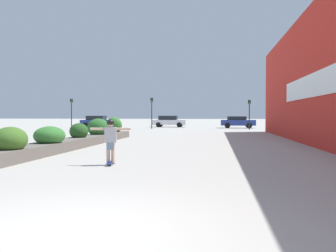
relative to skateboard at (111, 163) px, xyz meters
The scene contains 12 objects.
ground_plane 6.20m from the skateboard, 76.07° to the right, with size 300.00×300.00×0.00m, color #A3A099.
building_wall_right 11.92m from the skateboard, 41.43° to the left, with size 0.67×31.45×7.42m.
planter_box 7.13m from the skateboard, 120.98° to the left, with size 1.46×15.06×1.49m.
skateboard is the anchor object (origin of this frame).
skateboarder 0.87m from the skateboard, 116.57° to the right, with size 1.30×0.25×1.40m.
car_leftmost 33.60m from the skateboard, 111.28° to the left, with size 4.20×1.99×1.56m.
car_center_left 32.84m from the skateboard, 79.30° to the left, with size 4.29×1.84×1.49m.
car_center_right 34.78m from the skateboard, 95.00° to the left, with size 4.61×1.99×1.56m.
car_rightmost 36.03m from the skateboard, 62.53° to the left, with size 4.26×1.94×1.39m.
traffic_light_left 28.50m from the skateboard, 98.52° to the left, with size 0.28×0.30×3.70m.
traffic_light_right 28.23m from the skateboard, 75.51° to the left, with size 0.28×0.30×3.34m.
traffic_light_far_left 31.21m from the skateboard, 117.04° to the left, with size 0.28×0.30×3.64m.
Camera 1 is at (1.88, -4.14, 1.60)m, focal length 35.00 mm.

